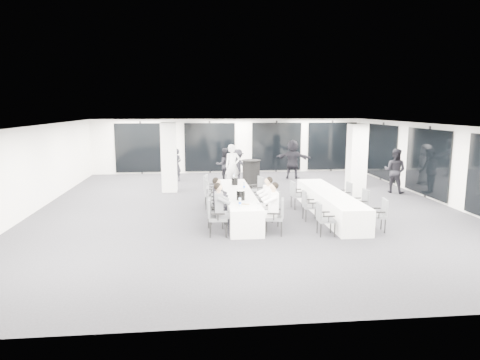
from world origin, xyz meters
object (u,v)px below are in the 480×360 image
object	(u,v)px
banquet_table_main	(239,204)
standing_guest_a	(233,163)
banquet_table_side	(329,204)
standing_guest_h	(395,168)
standing_guest_e	(361,163)
standing_guest_f	(293,157)
chair_side_right_mid	(361,202)
chair_main_left_near	(215,215)
chair_main_left_far	(210,188)
standing_guest_c	(238,164)
chair_main_right_fourth	(262,196)
chair_side_left_mid	(308,204)
chair_main_right_far	(257,188)
ice_bucket_near	(241,195)
chair_main_left_mid	(212,201)
chair_main_right_second	(271,206)
ice_bucket_far	(235,181)
chair_side_left_near	(323,217)
chair_main_left_second	(214,208)
chair_side_left_far	(296,193)
standing_guest_g	(176,163)
chair_main_left_fourth	(211,193)
chair_main_right_near	(277,214)
standing_guest_b	(224,162)
chair_side_right_near	(380,213)
cocktail_table	(251,174)
chair_main_right_mid	(266,202)

from	to	relation	value
banquet_table_main	standing_guest_a	xyz separation A→B (m)	(0.22, 4.85, 0.67)
banquet_table_side	standing_guest_h	distance (m)	5.00
standing_guest_e	standing_guest_f	size ratio (longest dim) A/B	0.96
chair_side_right_mid	chair_main_left_near	bearing A→B (deg)	104.45
chair_main_left_far	standing_guest_c	size ratio (longest dim) A/B	0.59
chair_main_right_fourth	chair_side_left_mid	distance (m)	1.83
chair_main_right_far	ice_bucket_near	world-z (taller)	ice_bucket_near
chair_main_left_far	chair_main_right_fourth	size ratio (longest dim) A/B	1.17
chair_main_left_mid	banquet_table_main	bearing A→B (deg)	114.97
chair_main_left_mid	chair_main_right_second	world-z (taller)	chair_main_right_second
chair_main_right_fourth	ice_bucket_far	xyz separation A→B (m)	(-0.83, 0.77, 0.37)
chair_side_left_near	chair_side_left_mid	world-z (taller)	chair_side_left_mid
standing_guest_a	standing_guest_e	size ratio (longest dim) A/B	1.03
chair_main_left_near	standing_guest_e	distance (m)	9.50
banquet_table_main	banquet_table_side	distance (m)	2.89
chair_main_left_second	chair_side_left_far	bearing A→B (deg)	136.61
chair_main_left_second	ice_bucket_near	world-z (taller)	ice_bucket_near
chair_side_right_mid	standing_guest_a	size ratio (longest dim) A/B	0.44
chair_main_left_near	standing_guest_g	size ratio (longest dim) A/B	0.59
banquet_table_side	chair_main_right_second	distance (m)	2.27
ice_bucket_near	standing_guest_f	bearing A→B (deg)	67.36
chair_main_left_mid	standing_guest_f	xyz separation A→B (m)	(4.13, 7.21, 0.49)
chair_main_left_fourth	standing_guest_g	bearing A→B (deg)	-177.95
banquet_table_main	chair_main_left_near	size ratio (longest dim) A/B	4.96
banquet_table_main	chair_main_left_near	world-z (taller)	chair_main_left_near
chair_side_right_mid	chair_main_right_near	bearing A→B (deg)	113.95
standing_guest_g	standing_guest_b	bearing A→B (deg)	31.56
chair_main_right_far	standing_guest_g	size ratio (longest dim) A/B	0.56
chair_side_right_near	standing_guest_h	distance (m)	5.94
standing_guest_b	standing_guest_h	distance (m)	7.47
chair_main_right_second	chair_side_right_near	world-z (taller)	chair_main_right_second
chair_main_right_second	chair_main_left_far	bearing A→B (deg)	18.31
chair_main_left_second	standing_guest_c	size ratio (longest dim) A/B	0.55
chair_main_left_second	chair_main_right_fourth	size ratio (longest dim) A/B	1.08
cocktail_table	chair_main_left_mid	bearing A→B (deg)	-109.95
chair_main_left_fourth	ice_bucket_far	distance (m)	1.08
standing_guest_g	chair_main_right_far	bearing A→B (deg)	-20.54
chair_side_left_mid	standing_guest_a	xyz separation A→B (m)	(-1.83, 5.63, 0.53)
cocktail_table	standing_guest_h	size ratio (longest dim) A/B	0.58
chair_side_left_mid	standing_guest_h	distance (m)	5.96
chair_main_left_fourth	chair_side_right_mid	bearing A→B (deg)	60.73
chair_main_right_second	chair_side_right_mid	distance (m)	2.90
banquet_table_main	standing_guest_g	size ratio (longest dim) A/B	2.93
chair_side_left_mid	standing_guest_f	distance (m)	7.79
chair_main_left_far	chair_main_right_mid	xyz separation A→B (m)	(1.66, -2.07, -0.08)
standing_guest_c	standing_guest_a	bearing A→B (deg)	97.61
cocktail_table	ice_bucket_near	distance (m)	5.98
chair_main_right_second	chair_main_left_fourth	bearing A→B (deg)	29.56
standing_guest_g	ice_bucket_far	world-z (taller)	standing_guest_g
chair_side_right_near	ice_bucket_near	bearing A→B (deg)	84.27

